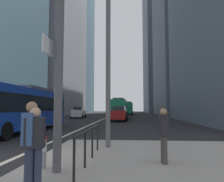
{
  "coord_description": "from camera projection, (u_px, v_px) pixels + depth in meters",
  "views": [
    {
      "loc": [
        3.99,
        -6.63,
        1.76
      ],
      "look_at": [
        0.84,
        33.18,
        4.97
      ],
      "focal_mm": 33.59,
      "sensor_mm": 36.0,
      "label": 1
    }
  ],
  "objects": [
    {
      "name": "bollard_right",
      "position": [
        43.0,
        150.0,
        5.62
      ],
      "size": [
        0.2,
        0.2,
        0.84
      ],
      "color": "#99999E",
      "rests_on": "median_island"
    },
    {
      "name": "city_bus_red_distant",
      "position": [
        128.0,
        108.0,
        57.48
      ],
      "size": [
        2.72,
        10.54,
        3.4
      ],
      "color": "#198456",
      "rests_on": "ground"
    },
    {
      "name": "pedestrian_walking",
      "position": [
        35.0,
        143.0,
        4.29
      ],
      "size": [
        0.42,
        0.31,
        1.63
      ],
      "color": "#2D334C",
      "rests_on": "median_island"
    },
    {
      "name": "office_tower_left_mid",
      "position": [
        52.0,
        15.0,
        55.06
      ],
      "size": [
        13.33,
        25.93,
        52.32
      ],
      "primitive_type": "cube",
      "color": "#9E9EA3",
      "rests_on": "ground"
    },
    {
      "name": "office_tower_right_far",
      "position": [
        162.0,
        38.0,
        79.98
      ],
      "size": [
        13.2,
        24.12,
        57.0
      ],
      "primitive_type": "cube",
      "color": "slate",
      "rests_on": "ground"
    },
    {
      "name": "pedestrian_waiting",
      "position": [
        164.0,
        133.0,
        6.15
      ],
      "size": [
        0.28,
        0.4,
        1.6
      ],
      "color": "#423D38",
      "rests_on": "median_island"
    },
    {
      "name": "office_tower_left_far",
      "position": [
        77.0,
        47.0,
        81.66
      ],
      "size": [
        11.1,
        16.52,
        50.64
      ],
      "primitive_type": "cube",
      "color": "slate",
      "rests_on": "ground"
    },
    {
      "name": "pedestrian_far",
      "position": [
        31.0,
        139.0,
        4.34
      ],
      "size": [
        0.26,
        0.39,
        1.74
      ],
      "color": "#2D334C",
      "rests_on": "median_island"
    },
    {
      "name": "office_tower_right_mid",
      "position": [
        179.0,
        11.0,
        53.2
      ],
      "size": [
        11.17,
        21.58,
        52.45
      ],
      "primitive_type": "cube",
      "color": "slate",
      "rests_on": "ground"
    },
    {
      "name": "car_receding_far",
      "position": [
        128.0,
        111.0,
        54.77
      ],
      "size": [
        2.06,
        4.03,
        1.94
      ],
      "color": "gold",
      "rests_on": "ground"
    },
    {
      "name": "median_island",
      "position": [
        188.0,
        174.0,
        5.34
      ],
      "size": [
        9.0,
        10.0,
        0.15
      ],
      "primitive_type": "cube",
      "color": "gray",
      "rests_on": "ground"
    },
    {
      "name": "lane_centre_line",
      "position": [
        106.0,
        118.0,
        36.58
      ],
      "size": [
        0.2,
        80.0,
        0.01
      ],
      "primitive_type": "cube",
      "color": "beige",
      "rests_on": "ground"
    },
    {
      "name": "city_bus_red_receding",
      "position": [
        119.0,
        107.0,
        37.69
      ],
      "size": [
        2.87,
        11.13,
        3.4
      ],
      "color": "#198456",
      "rests_on": "ground"
    },
    {
      "name": "car_receding_near",
      "position": [
        119.0,
        114.0,
        27.54
      ],
      "size": [
        2.18,
        4.45,
        1.94
      ],
      "color": "maroon",
      "rests_on": "ground"
    },
    {
      "name": "car_oncoming_mid",
      "position": [
        79.0,
        112.0,
        35.59
      ],
      "size": [
        2.18,
        4.27,
        1.94
      ],
      "color": "silver",
      "rests_on": "ground"
    },
    {
      "name": "ground_plane",
      "position": [
        97.0,
        122.0,
        26.64
      ],
      "size": [
        160.0,
        160.0,
        0.0
      ],
      "primitive_type": "plane",
      "color": "black"
    },
    {
      "name": "street_lamp_post",
      "position": [
        108.0,
        26.0,
        9.0
      ],
      "size": [
        5.5,
        0.32,
        8.0
      ],
      "color": "#56565B",
      "rests_on": "median_island"
    },
    {
      "name": "pedestrian_railing",
      "position": [
        89.0,
        138.0,
        6.28
      ],
      "size": [
        0.06,
        3.52,
        0.98
      ],
      "color": "black",
      "rests_on": "median_island"
    },
    {
      "name": "city_bus_blue_oncoming",
      "position": [
        22.0,
        107.0,
        15.25
      ],
      "size": [
        2.82,
        11.67,
        3.4
      ],
      "color": "#14389E",
      "rests_on": "ground"
    }
  ]
}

